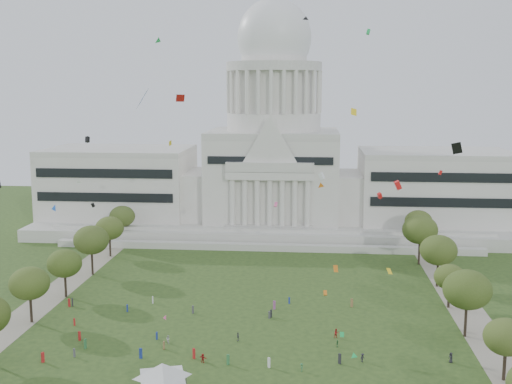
{
  "coord_description": "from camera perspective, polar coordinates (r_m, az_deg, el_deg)",
  "views": [
    {
      "loc": [
        13.54,
        -106.88,
        48.87
      ],
      "look_at": [
        0.0,
        45.0,
        24.0
      ],
      "focal_mm": 45.0,
      "sensor_mm": 36.0,
      "label": 1
    }
  ],
  "objects": [
    {
      "name": "row_tree_r_6",
      "position": [
        201.76,
        14.25,
        -2.57
      ],
      "size": [
        8.42,
        8.42,
        11.97
      ],
      "color": "black",
      "rests_on": "ground"
    },
    {
      "name": "person_9",
      "position": [
        120.68,
        9.45,
        -14.33
      ],
      "size": [
        1.13,
        1.16,
        1.65
      ],
      "primitive_type": "imported",
      "rotation": [
        0.0,
        0.0,
        0.82
      ],
      "color": "#26262B",
      "rests_on": "ground"
    },
    {
      "name": "row_tree_l_2",
      "position": [
        143.12,
        -19.49,
        -7.66
      ],
      "size": [
        8.42,
        8.42,
        11.97
      ],
      "color": "black",
      "rests_on": "ground"
    },
    {
      "name": "person_4",
      "position": [
        128.22,
        -1.62,
        -12.73
      ],
      "size": [
        0.87,
        1.14,
        1.73
      ],
      "primitive_type": "imported",
      "rotation": [
        0.0,
        0.0,
        5.07
      ],
      "color": "#4C4C51",
      "rests_on": "ground"
    },
    {
      "name": "row_tree_r_2",
      "position": [
        133.9,
        18.27,
        -8.25
      ],
      "size": [
        9.55,
        9.55,
        13.58
      ],
      "color": "black",
      "rests_on": "ground"
    },
    {
      "name": "person_5",
      "position": [
        119.35,
        -4.75,
        -14.5
      ],
      "size": [
        1.67,
        1.23,
        1.68
      ],
      "primitive_type": "imported",
      "rotation": [
        0.0,
        0.0,
        2.69
      ],
      "color": "#B21E1E",
      "rests_on": "ground"
    },
    {
      "name": "person_0",
      "position": [
        123.96,
        16.93,
        -13.9
      ],
      "size": [
        1.02,
        1.11,
        1.9
      ],
      "primitive_type": "imported",
      "rotation": [
        0.0,
        0.0,
        5.31
      ],
      "color": "#26262B",
      "rests_on": "ground"
    },
    {
      "name": "ground",
      "position": [
        118.3,
        -2.01,
        -15.14
      ],
      "size": [
        400.0,
        400.0,
        0.0
      ],
      "primitive_type": "plane",
      "color": "#2C461B",
      "rests_on": "ground"
    },
    {
      "name": "path_right",
      "position": [
        149.36,
        18.44,
        -10.32
      ],
      "size": [
        8.0,
        160.0,
        0.04
      ],
      "primitive_type": "cube",
      "color": "gray",
      "rests_on": "ground"
    },
    {
      "name": "row_tree_l_6",
      "position": [
        209.09,
        -11.81,
        -2.13
      ],
      "size": [
        8.19,
        8.19,
        11.64
      ],
      "color": "black",
      "rests_on": "ground"
    },
    {
      "name": "row_tree_r_1",
      "position": [
        117.55,
        21.36,
        -11.92
      ],
      "size": [
        7.58,
        7.58,
        10.78
      ],
      "color": "black",
      "rests_on": "ground"
    },
    {
      "name": "event_tent",
      "position": [
        107.66,
        -8.34,
        -15.36
      ],
      "size": [
        12.03,
        12.03,
        5.4
      ],
      "color": "#4C4C4C",
      "rests_on": "ground"
    },
    {
      "name": "row_tree_l_5",
      "position": [
        191.66,
        -12.9,
        -3.16
      ],
      "size": [
        8.33,
        8.33,
        11.85
      ],
      "color": "black",
      "rests_on": "ground"
    },
    {
      "name": "row_tree_r_3",
      "position": [
        150.61,
        16.84,
        -7.25
      ],
      "size": [
        7.01,
        7.01,
        9.98
      ],
      "color": "black",
      "rests_on": "ground"
    },
    {
      "name": "row_tree_r_5",
      "position": [
        183.76,
        14.38,
        -3.27
      ],
      "size": [
        9.82,
        9.82,
        13.96
      ],
      "color": "black",
      "rests_on": "ground"
    },
    {
      "name": "capitol",
      "position": [
        222.48,
        1.57,
        2.4
      ],
      "size": [
        160.0,
        64.5,
        91.3
      ],
      "color": "beige",
      "rests_on": "ground"
    },
    {
      "name": "person_10",
      "position": [
        126.39,
        7.24,
        -13.21
      ],
      "size": [
        0.62,
        0.91,
        1.41
      ],
      "primitive_type": "imported",
      "rotation": [
        0.0,
        0.0,
        1.36
      ],
      "color": "#33723F",
      "rests_on": "ground"
    },
    {
      "name": "row_tree_r_4",
      "position": [
        164.82,
        15.92,
        -5.0
      ],
      "size": [
        9.19,
        9.19,
        13.06
      ],
      "color": "black",
      "rests_on": "ground"
    },
    {
      "name": "person_8",
      "position": [
        128.33,
        -7.82,
        -12.83
      ],
      "size": [
        0.9,
        0.83,
        1.58
      ],
      "primitive_type": "imported",
      "rotation": [
        0.0,
        0.0,
        2.52
      ],
      "color": "silver",
      "rests_on": "ground"
    },
    {
      "name": "row_tree_l_4",
      "position": [
        173.94,
        -14.44,
        -4.15
      ],
      "size": [
        9.29,
        9.29,
        13.21
      ],
      "color": "black",
      "rests_on": "ground"
    },
    {
      "name": "person_3",
      "position": [
        115.91,
        4.07,
        -15.29
      ],
      "size": [
        0.73,
        1.07,
        1.51
      ],
      "primitive_type": "imported",
      "rotation": [
        0.0,
        0.0,
        4.96
      ],
      "color": "#33723F",
      "rests_on": "ground"
    },
    {
      "name": "kite_swarm",
      "position": [
        117.07,
        0.56,
        0.5
      ],
      "size": [
        93.37,
        95.66,
        64.82
      ],
      "color": "red",
      "rests_on": "ground"
    },
    {
      "name": "distant_crowd",
      "position": [
        132.91,
        -6.78,
        -11.96
      ],
      "size": [
        64.12,
        36.26,
        1.95
      ],
      "color": "#B21E1E",
      "rests_on": "ground"
    },
    {
      "name": "path_left",
      "position": [
        157.83,
        -18.39,
        -9.26
      ],
      "size": [
        8.0,
        160.0,
        0.04
      ],
      "primitive_type": "cube",
      "color": "gray",
      "rests_on": "ground"
    },
    {
      "name": "row_tree_l_3",
      "position": [
        157.47,
        -16.66,
        -6.1
      ],
      "size": [
        8.12,
        8.12,
        11.55
      ],
      "color": "black",
      "rests_on": "ground"
    },
    {
      "name": "person_2",
      "position": [
        130.51,
        7.15,
        -12.35
      ],
      "size": [
        1.08,
        0.91,
        1.9
      ],
      "primitive_type": "imported",
      "rotation": [
        0.0,
        0.0,
        0.44
      ],
      "color": "#B21E1E",
      "rests_on": "ground"
    }
  ]
}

